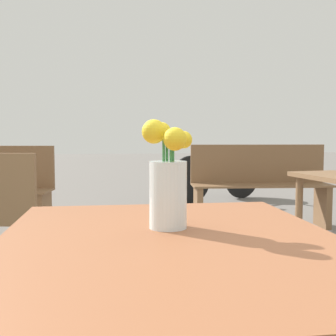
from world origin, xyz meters
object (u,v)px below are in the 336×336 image
at_px(bench_far, 259,183).
at_px(table_front, 171,282).
at_px(flower_vase, 168,185).
at_px(bicycle, 218,177).

bearing_deg(bench_far, table_front, -114.73).
height_order(table_front, flower_vase, flower_vase).
relative_size(flower_vase, bench_far, 0.19).
bearing_deg(flower_vase, bench_far, 64.66).
relative_size(flower_vase, bicycle, 0.18).
distance_m(flower_vase, bench_far, 3.46).
xyz_separation_m(table_front, flower_vase, (0.01, 0.11, 0.21)).
xyz_separation_m(table_front, bench_far, (1.48, 3.21, -0.17)).
bearing_deg(table_front, flower_vase, 84.91).
bearing_deg(flower_vase, table_front, -95.09).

